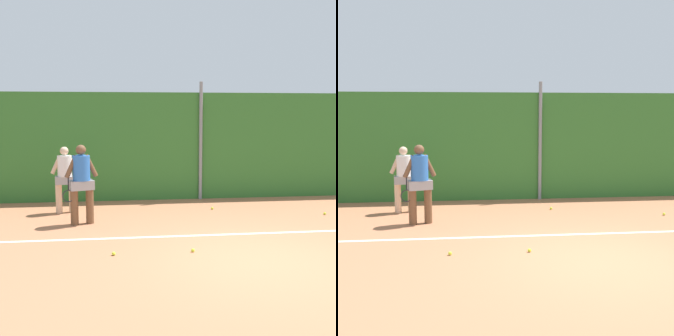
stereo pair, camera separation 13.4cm
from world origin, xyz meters
TOP-DOWN VIEW (x-y plane):
  - ground_plane at (0.00, 1.66)m, footprint 31.39×31.39m
  - hedge_fence_backdrop at (0.00, 5.65)m, footprint 20.41×0.25m
  - fence_post_center at (0.00, 5.47)m, footprint 0.10×0.10m
  - court_baseline_paint at (0.00, 1.63)m, footprint 14.91×0.10m
  - player_midcourt at (-3.24, 2.90)m, footprint 0.79×0.44m
  - player_backcourt_far at (-3.73, 4.15)m, footprint 0.70×0.36m
  - tennis_ball_1 at (0.04, 4.04)m, footprint 0.07×0.07m
  - tennis_ball_2 at (-1.11, 0.57)m, footprint 0.07×0.07m
  - tennis_ball_7 at (-2.54, 0.55)m, footprint 0.07×0.07m
  - tennis_ball_8 at (2.68, 3.09)m, footprint 0.07×0.07m

SIDE VIEW (x-z plane):
  - ground_plane at x=0.00m, z-range 0.00..0.00m
  - court_baseline_paint at x=0.00m, z-range 0.00..0.01m
  - tennis_ball_1 at x=0.04m, z-range 0.00..0.07m
  - tennis_ball_2 at x=-1.11m, z-range 0.00..0.07m
  - tennis_ball_7 at x=-2.54m, z-range 0.00..0.07m
  - tennis_ball_8 at x=2.68m, z-range 0.00..0.07m
  - player_backcourt_far at x=-3.73m, z-range 0.10..1.78m
  - player_midcourt at x=-3.24m, z-range 0.11..1.92m
  - hedge_fence_backdrop at x=0.00m, z-range 0.00..3.09m
  - fence_post_center at x=0.00m, z-range 0.00..3.40m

